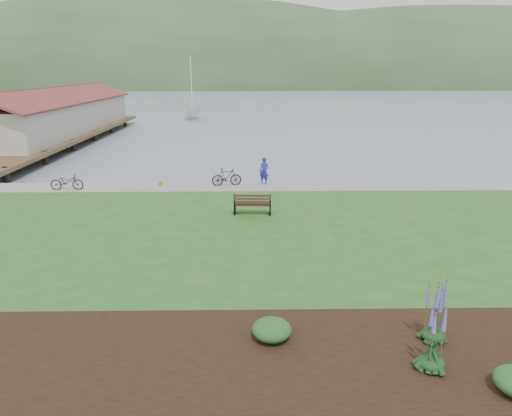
% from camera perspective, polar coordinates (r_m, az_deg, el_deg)
% --- Properties ---
extents(ground, '(600.00, 600.00, 0.00)m').
position_cam_1_polar(ground, '(20.65, 0.86, -3.18)').
color(ground, slate).
rests_on(ground, ground).
extents(lawn, '(34.00, 20.00, 0.40)m').
position_cam_1_polar(lawn, '(18.72, 1.05, -4.72)').
color(lawn, '#26541D').
rests_on(lawn, ground).
extents(shoreline_path, '(34.00, 2.20, 0.03)m').
position_cam_1_polar(shoreline_path, '(27.13, 0.41, 2.69)').
color(shoreline_path, gray).
rests_on(shoreline_path, lawn).
extents(garden_bed, '(24.00, 4.40, 0.04)m').
position_cam_1_polar(garden_bed, '(12.24, 17.25, -17.09)').
color(garden_bed, black).
rests_on(garden_bed, lawn).
extents(far_hillside, '(580.00, 80.00, 38.00)m').
position_cam_1_polar(far_hillside, '(190.63, 5.45, 14.80)').
color(far_hillside, '#324F2C').
rests_on(far_hillside, ground).
extents(pier_pavilion, '(8.00, 36.00, 5.40)m').
position_cam_1_polar(pier_pavilion, '(50.94, -23.72, 10.56)').
color(pier_pavilion, '#4C3826').
rests_on(pier_pavilion, ground).
extents(park_bench, '(1.80, 0.80, 1.09)m').
position_cam_1_polar(park_bench, '(21.81, -0.45, 0.54)').
color(park_bench, black).
rests_on(park_bench, lawn).
extents(person, '(0.84, 0.74, 1.94)m').
position_cam_1_polar(person, '(27.50, 1.02, 4.92)').
color(person, '#272199').
rests_on(person, lawn).
extents(bicycle_a, '(0.70, 1.89, 0.98)m').
position_cam_1_polar(bicycle_a, '(28.48, -22.58, 3.05)').
color(bicycle_a, black).
rests_on(bicycle_a, lawn).
extents(bicycle_b, '(0.77, 1.83, 1.07)m').
position_cam_1_polar(bicycle_b, '(27.32, -3.70, 3.88)').
color(bicycle_b, black).
rests_on(bicycle_b, lawn).
extents(sailboat, '(11.29, 11.47, 28.06)m').
position_cam_1_polar(sailboat, '(69.21, -7.91, 10.95)').
color(sailboat, silver).
rests_on(sailboat, ground).
extents(pannier, '(0.23, 0.29, 0.28)m').
position_cam_1_polar(pannier, '(27.89, -11.87, 2.98)').
color(pannier, '#C17B16').
rests_on(pannier, lawn).
extents(echium_0, '(0.62, 0.62, 1.76)m').
position_cam_1_polar(echium_0, '(11.64, 21.30, -15.58)').
color(echium_0, '#123216').
rests_on(echium_0, garden_bed).
extents(echium_1, '(0.62, 0.62, 1.90)m').
position_cam_1_polar(echium_1, '(12.65, 21.59, -12.02)').
color(echium_1, '#123216').
rests_on(echium_1, garden_bed).
extents(shrub_0, '(1.03, 1.03, 0.51)m').
position_cam_1_polar(shrub_0, '(12.15, 1.98, -14.95)').
color(shrub_0, '#1E4C21').
rests_on(shrub_0, garden_bed).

